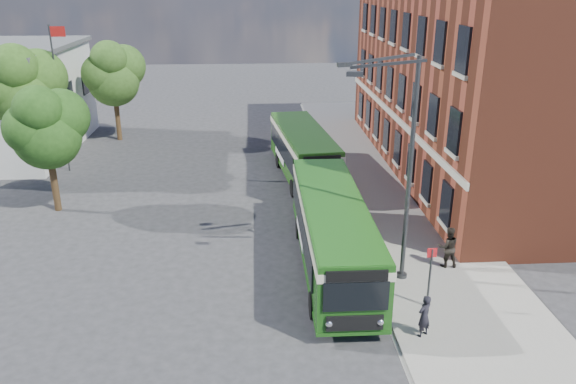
{
  "coord_description": "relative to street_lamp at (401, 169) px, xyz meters",
  "views": [
    {
      "loc": [
        -0.67,
        -21.8,
        11.56
      ],
      "look_at": [
        0.85,
        2.59,
        2.2
      ],
      "focal_mm": 35.0,
      "sensor_mm": 36.0,
      "label": 1
    }
  ],
  "objects": [
    {
      "name": "pedestrian_b",
      "position": [
        2.48,
        0.78,
        -3.75
      ],
      "size": [
        0.9,
        0.72,
        1.78
      ],
      "primitive_type": "imported",
      "rotation": [
        0.0,
        0.0,
        3.08
      ],
      "color": "black",
      "rests_on": "pavement"
    },
    {
      "name": "bus_front",
      "position": [
        -2.32,
        1.36,
        -2.96
      ],
      "size": [
        2.68,
        11.52,
        3.02
      ],
      "color": "#1B4F14",
      "rests_on": "ground"
    },
    {
      "name": "tree_mid",
      "position": [
        -19.26,
        14.73,
        0.68
      ],
      "size": [
        4.78,
        4.54,
        8.07
      ],
      "color": "#372614",
      "rests_on": "ground"
    },
    {
      "name": "bus_stop_sign",
      "position": [
        0.76,
        -2.2,
        -3.28
      ],
      "size": [
        0.35,
        0.08,
        2.52
      ],
      "color": "#323436",
      "rests_on": "ground"
    },
    {
      "name": "street_lamp",
      "position": [
        0.0,
        0.0,
        0.0
      ],
      "size": [
        2.96,
        2.38,
        9.0
      ],
      "color": "#323436",
      "rests_on": "ground"
    },
    {
      "name": "white_building",
      "position": [
        -22.84,
        20.0,
        -1.13
      ],
      "size": [
        9.4,
        13.4,
        7.3
      ],
      "color": "silver",
      "rests_on": "ground"
    },
    {
      "name": "tree_right",
      "position": [
        -15.66,
        22.21,
        0.26
      ],
      "size": [
        4.41,
        4.19,
        7.45
      ],
      "color": "#372614",
      "rests_on": "ground"
    },
    {
      "name": "pedestrian_a",
      "position": [
        0.07,
        -4.0,
        -3.87
      ],
      "size": [
        0.67,
        0.62,
        1.54
      ],
      "primitive_type": "imported",
      "rotation": [
        0.0,
        0.0,
        3.74
      ],
      "color": "black",
      "rests_on": "pavement"
    },
    {
      "name": "tree_left",
      "position": [
        -15.93,
        8.38,
        -0.22
      ],
      "size": [
        3.99,
        3.8,
        6.74
      ],
      "color": "#372614",
      "rests_on": "ground"
    },
    {
      "name": "pavement",
      "position": [
        2.16,
        10.0,
        -4.72
      ],
      "size": [
        6.0,
        48.0,
        0.15
      ],
      "primitive_type": "cube",
      "color": "gray",
      "rests_on": "ground"
    },
    {
      "name": "flagpole",
      "position": [
        -17.29,
        15.0,
        0.15
      ],
      "size": [
        0.95,
        0.1,
        9.0
      ],
      "color": "#323436",
      "rests_on": "ground"
    },
    {
      "name": "brick_office",
      "position": [
        9.16,
        14.0,
        2.18
      ],
      "size": [
        12.1,
        26.0,
        14.2
      ],
      "color": "brown",
      "rests_on": "ground"
    },
    {
      "name": "kerb_line",
      "position": [
        -0.89,
        10.0,
        -4.79
      ],
      "size": [
        0.12,
        48.0,
        0.01
      ],
      "primitive_type": "cube",
      "color": "beige",
      "rests_on": "ground"
    },
    {
      "name": "bus_rear",
      "position": [
        -2.54,
        12.86,
        -2.96
      ],
      "size": [
        3.64,
        10.29,
        3.02
      ],
      "color": "#245715",
      "rests_on": "ground"
    },
    {
      "name": "ground",
      "position": [
        -4.84,
        2.0,
        -4.79
      ],
      "size": [
        120.0,
        120.0,
        0.0
      ],
      "primitive_type": "plane",
      "color": "#2C2C2E",
      "rests_on": "ground"
    }
  ]
}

